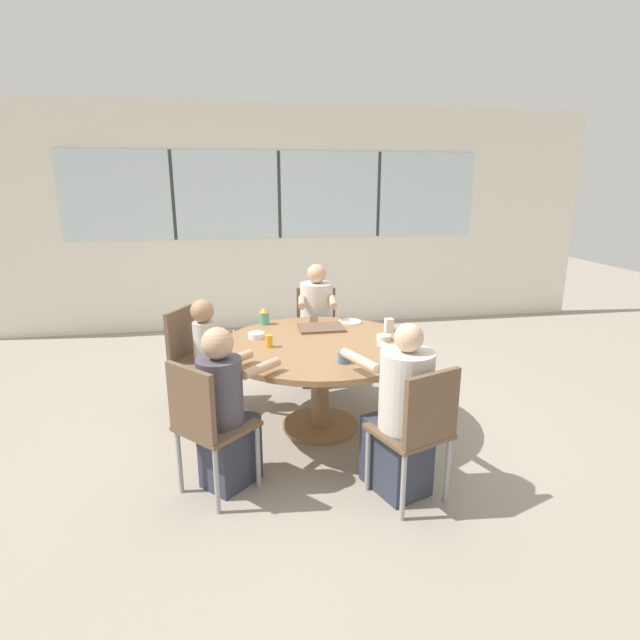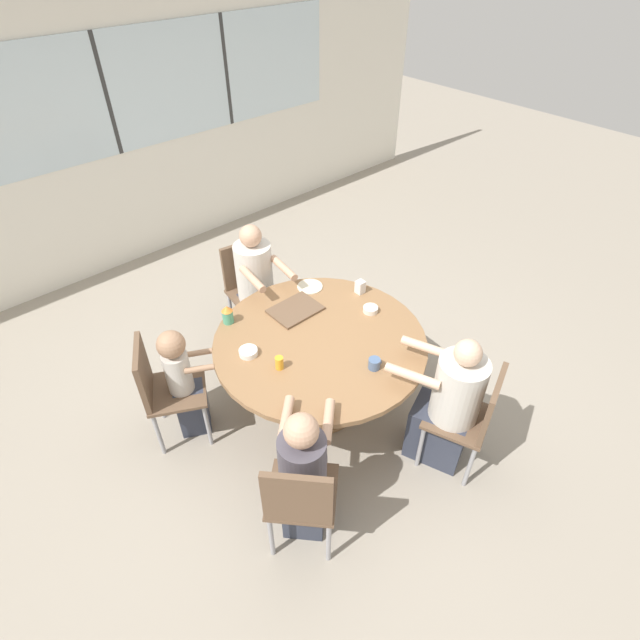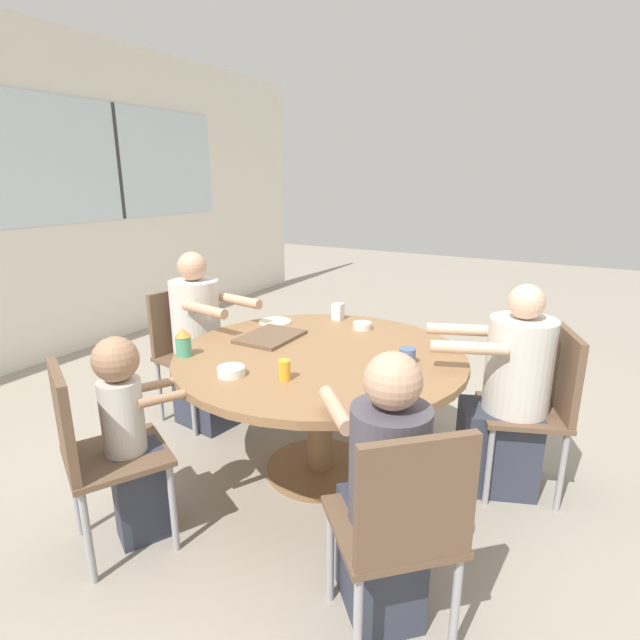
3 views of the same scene
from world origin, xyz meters
The scene contains 19 objects.
ground_plane centered at (0.00, 0.00, 0.00)m, with size 16.00×16.00×0.00m, color gray.
wall_back_with_windows centered at (0.00, 2.99, 1.42)m, with size 8.40×0.08×2.80m.
dining_table centered at (0.00, 0.00, 0.58)m, with size 1.52×1.52×0.70m.
chair_for_woman_green_shirt centered at (0.40, -1.06, 0.52)m, with size 0.52×0.52×0.87m.
chair_for_man_blue_shirt centered at (-0.83, -0.77, 0.52)m, with size 0.57×0.57×0.87m.
chair_for_man_teal_shirt centered at (0.16, 1.12, 0.52)m, with size 0.45×0.45×0.87m.
chair_for_toddler centered at (-1.00, 0.53, 0.52)m, with size 0.54×0.54×0.87m.
person_woman_green_shirt centered at (0.34, -0.90, 0.49)m, with size 0.50×0.65×1.10m.
person_man_blue_shirt centered at (-0.71, -0.65, 0.48)m, with size 0.55×0.54×1.06m.
person_man_teal_shirt centered at (0.14, 0.95, 0.51)m, with size 0.38×0.61×1.14m.
person_toddler centered at (-0.87, 0.46, 0.49)m, with size 0.36×0.31×0.97m.
food_tray_dark centered at (0.08, 0.37, 0.71)m, with size 0.37×0.28×0.02m.
coffee_mug centered at (0.08, -0.45, 0.74)m, with size 0.09×0.08×0.08m.
sippy_cup centered at (-0.38, 0.59, 0.78)m, with size 0.08×0.08×0.15m.
juice_glass centered at (-0.39, -0.03, 0.75)m, with size 0.06×0.06×0.09m.
milk_carton_small centered at (0.61, 0.21, 0.75)m, with size 0.06×0.06×0.11m.
bowl_white_shallow centered at (-0.47, 0.21, 0.72)m, with size 0.13×0.13×0.04m.
bowl_cereal centered at (0.50, -0.02, 0.72)m, with size 0.11×0.11×0.04m.
plate_tortillas centered at (0.36, 0.52, 0.71)m, with size 0.20×0.20×0.01m.
Camera 2 is at (-1.74, -1.95, 3.08)m, focal length 28.00 mm.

